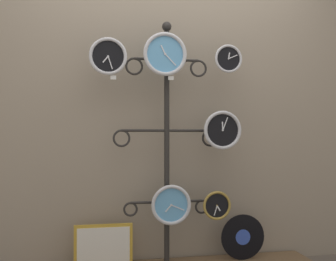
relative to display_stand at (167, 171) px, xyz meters
name	(u,v)px	position (x,y,z in m)	size (l,w,h in m)	color
shop_wall	(163,86)	(0.00, 0.16, 0.65)	(4.40, 0.04, 2.80)	gray
display_stand	(167,171)	(0.00, 0.00, 0.00)	(0.80, 0.32, 1.86)	#282623
clock_top_left	(108,56)	(-0.44, -0.10, 0.82)	(0.27, 0.04, 0.27)	black
clock_top_center	(165,54)	(-0.03, -0.10, 0.85)	(0.32, 0.04, 0.32)	#60A8DB
clock_top_right	(228,59)	(0.46, -0.08, 0.84)	(0.21, 0.04, 0.21)	black
clock_middle_right	(222,130)	(0.40, -0.10, 0.30)	(0.29, 0.04, 0.29)	black
clock_bottom_center	(171,205)	(0.01, -0.09, -0.24)	(0.29, 0.04, 0.29)	#60A8DB
clock_bottom_right	(217,205)	(0.36, -0.08, -0.26)	(0.22, 0.04, 0.22)	black
vinyl_record	(243,237)	(0.59, -0.03, -0.51)	(0.35, 0.01, 0.35)	black
picture_frame	(104,246)	(-0.47, -0.01, -0.53)	(0.42, 0.02, 0.31)	gold
price_tag_upper	(113,77)	(-0.40, -0.10, 0.67)	(0.04, 0.00, 0.03)	white
price_tag_mid	(171,78)	(0.01, -0.10, 0.68)	(0.04, 0.00, 0.03)	white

